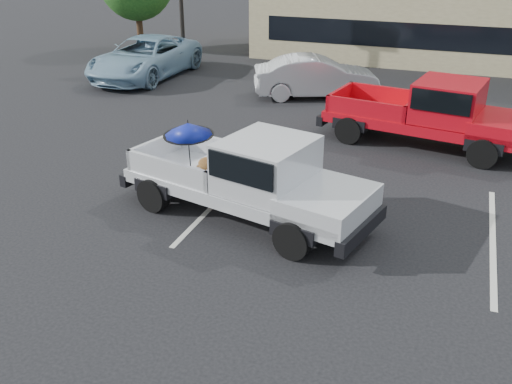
% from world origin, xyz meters
% --- Properties ---
extents(ground, '(90.00, 90.00, 0.00)m').
position_xyz_m(ground, '(0.00, 0.00, 0.00)').
color(ground, black).
rests_on(ground, ground).
extents(stripe_left, '(0.12, 5.00, 0.01)m').
position_xyz_m(stripe_left, '(-3.00, 2.00, 0.00)').
color(stripe_left, silver).
rests_on(stripe_left, ground).
extents(stripe_right, '(0.12, 5.00, 0.01)m').
position_xyz_m(stripe_right, '(3.00, 2.00, 0.00)').
color(stripe_right, silver).
rests_on(stripe_right, ground).
extents(silver_pickup, '(5.99, 3.26, 2.06)m').
position_xyz_m(silver_pickup, '(-1.82, 1.23, 1.05)').
color(silver_pickup, black).
rests_on(silver_pickup, ground).
extents(red_pickup, '(6.18, 3.04, 1.95)m').
position_xyz_m(red_pickup, '(1.49, 7.26, 1.07)').
color(red_pickup, black).
rests_on(red_pickup, ground).
extents(silver_sedan, '(4.83, 3.27, 1.51)m').
position_xyz_m(silver_sedan, '(-3.18, 11.34, 0.75)').
color(silver_sedan, silver).
rests_on(silver_sedan, ground).
extents(blue_suv, '(2.85, 6.01, 1.66)m').
position_xyz_m(blue_suv, '(-10.70, 11.84, 0.83)').
color(blue_suv, '#81A7C1').
rests_on(blue_suv, ground).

